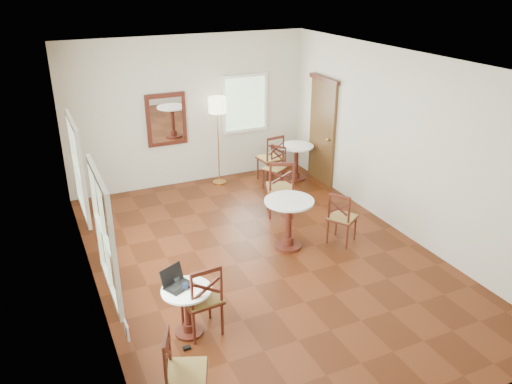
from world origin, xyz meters
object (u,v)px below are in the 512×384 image
cafe_table_back (296,158)px  mouse (186,288)px  water_glass (177,282)px  chair_back_a (271,158)px  laptop (176,282)px  cafe_table_near (188,306)px  power_adapter (187,348)px  chair_mid_a (281,188)px  chair_mid_b (342,218)px  floor_lamp (217,111)px  chair_near_a (202,299)px  chair_back_b (275,168)px  navy_mug (186,286)px  cafe_table_mid (289,218)px  chair_near_b (184,372)px

cafe_table_back → mouse: (-3.65, -3.91, 0.20)m
cafe_table_back → water_glass: size_ratio=7.19×
chair_back_a → laptop: chair_back_a is taller
cafe_table_near → power_adapter: bearing=-113.7°
chair_mid_a → chair_mid_b: chair_mid_a is taller
power_adapter → floor_lamp: bearing=64.7°
chair_mid_a → chair_back_a: (0.57, 1.54, -0.02)m
chair_near_a → chair_mid_b: (2.81, 1.23, -0.04)m
floor_lamp → chair_back_b: bearing=-35.7°
cafe_table_back → floor_lamp: (-1.56, 0.47, 1.08)m
cafe_table_back → power_adapter: cafe_table_back is taller
floor_lamp → navy_mug: bearing=-115.4°
mouse → cafe_table_mid: bearing=8.7°
chair_back_a → water_glass: 5.08m
chair_mid_a → mouse: (-2.56, -2.51, 0.13)m
cafe_table_mid → navy_mug: cafe_table_mid is taller
chair_back_a → power_adapter: 5.42m
cafe_table_near → chair_back_a: (3.12, 4.05, 0.11)m
chair_near_b → chair_back_a: 6.23m
water_glass → cafe_table_back: bearing=45.6°
power_adapter → chair_near_a: bearing=37.4°
cafe_table_near → power_adapter: size_ratio=7.25×
chair_back_b → chair_near_a: bearing=-69.3°
cafe_table_near → navy_mug: (-0.01, 0.00, 0.28)m
chair_near_b → water_glass: chair_near_b is taller
mouse → chair_back_a: bearing=27.9°
floor_lamp → water_glass: (-2.16, -4.28, -0.85)m
chair_near_b → chair_back_b: (3.42, 4.81, -0.03)m
chair_near_a → power_adapter: size_ratio=11.07×
chair_near_b → chair_back_a: size_ratio=0.90×
cafe_table_back → chair_mid_a: bearing=-127.9°
cafe_table_near → water_glass: water_glass is taller
cafe_table_near → cafe_table_mid: 2.54m
cafe_table_near → chair_near_a: (0.17, -0.05, 0.09)m
chair_mid_a → cafe_table_mid: bearing=90.3°
floor_lamp → chair_near_b: bearing=-114.2°
floor_lamp → water_glass: size_ratio=17.41×
navy_mug → chair_mid_a: bearing=44.5°
chair_near_b → cafe_table_back: bearing=-17.0°
water_glass → cafe_table_mid: bearing=30.2°
cafe_table_back → chair_back_b: 0.65m
water_glass → chair_back_a: bearing=51.0°
chair_mid_a → mouse: bearing=65.8°
chair_mid_b → chair_back_b: (0.06, 2.53, -0.02)m
chair_near_b → chair_mid_b: size_ratio=1.02×
water_glass → chair_mid_a: bearing=42.4°
chair_near_a → chair_back_a: (2.94, 4.10, 0.02)m
cafe_table_mid → chair_back_a: bearing=69.5°
cafe_table_back → power_adapter: size_ratio=8.49×
cafe_table_near → chair_near_a: size_ratio=0.65×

